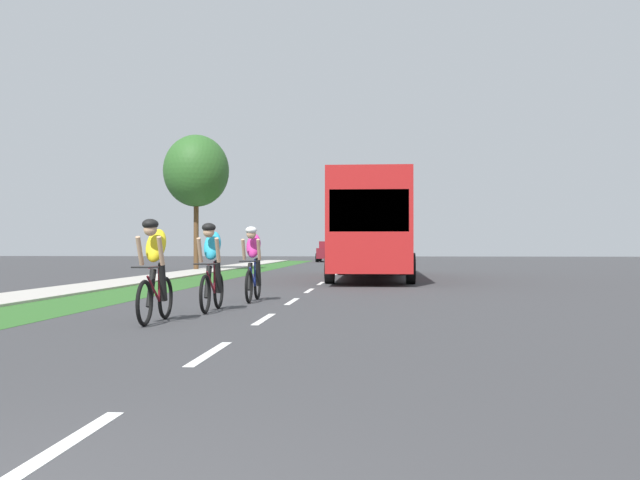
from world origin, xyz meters
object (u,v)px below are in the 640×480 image
(cyclist_distant, at_px, (253,263))
(sedan_maroon, at_px, (330,251))
(street_tree_far, at_px, (196,171))
(suv_silver, at_px, (372,250))
(cyclist_trailing, at_px, (212,266))
(pickup_black, at_px, (339,250))
(cyclist_lead, at_px, (155,270))
(bus_red, at_px, (371,224))

(cyclist_distant, bearing_deg, sedan_maroon, 91.49)
(sedan_maroon, distance_m, street_tree_far, 20.74)
(suv_silver, bearing_deg, cyclist_trailing, -94.55)
(pickup_black, relative_size, street_tree_far, 0.78)
(suv_silver, height_order, street_tree_far, street_tree_far)
(cyclist_trailing, bearing_deg, cyclist_lead, -101.93)
(cyclist_lead, distance_m, bus_red, 15.86)
(cyclist_trailing, bearing_deg, suv_silver, 85.45)
(suv_silver, bearing_deg, pickup_black, 98.98)
(cyclist_trailing, xyz_separation_m, suv_silver, (2.55, 32.01, 0.14))
(cyclist_distant, xyz_separation_m, street_tree_far, (-6.20, 19.42, 3.99))
(suv_silver, distance_m, pickup_black, 20.67)
(bus_red, bearing_deg, cyclist_lead, -101.38)
(cyclist_trailing, height_order, pickup_black, pickup_black)
(bus_red, height_order, street_tree_far, street_tree_far)
(bus_red, height_order, suv_silver, bus_red)
(cyclist_trailing, bearing_deg, pickup_black, 90.74)
(cyclist_lead, height_order, cyclist_distant, same)
(suv_silver, relative_size, sedan_maroon, 1.09)
(cyclist_distant, height_order, bus_red, bus_red)
(cyclist_lead, xyz_separation_m, cyclist_distant, (0.75, 4.36, 0.00))
(suv_silver, bearing_deg, cyclist_lead, -94.99)
(pickup_black, bearing_deg, cyclist_trailing, -89.26)
(street_tree_far, bearing_deg, bus_red, -43.98)
(pickup_black, height_order, street_tree_far, street_tree_far)
(cyclist_trailing, distance_m, suv_silver, 32.11)
(bus_red, bearing_deg, street_tree_far, 136.02)
(cyclist_trailing, distance_m, cyclist_distant, 2.40)
(cyclist_trailing, relative_size, street_tree_far, 0.26)
(bus_red, xyz_separation_m, pickup_black, (-3.38, 38.90, -1.15))
(cyclist_distant, height_order, street_tree_far, street_tree_far)
(cyclist_lead, xyz_separation_m, cyclist_trailing, (0.42, 1.98, 0.00))
(street_tree_far, bearing_deg, cyclist_lead, -77.09)
(cyclist_lead, height_order, pickup_black, pickup_black)
(bus_red, relative_size, sedan_maroon, 2.70)
(cyclist_lead, bearing_deg, street_tree_far, 102.91)
(street_tree_far, bearing_deg, cyclist_trailing, -74.93)
(bus_red, distance_m, suv_silver, 18.51)
(pickup_black, bearing_deg, bus_red, -85.04)
(cyclist_trailing, xyz_separation_m, bus_red, (2.70, 13.53, 1.17))
(cyclist_trailing, height_order, bus_red, bus_red)
(cyclist_trailing, distance_m, pickup_black, 52.43)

